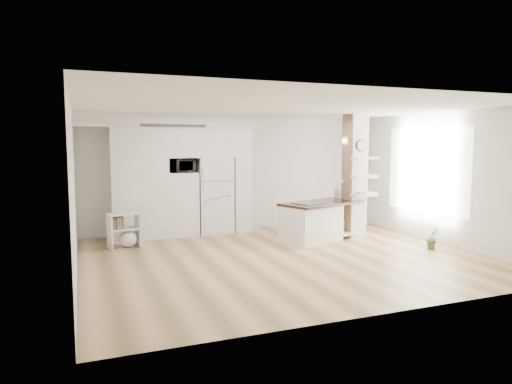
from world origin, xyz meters
TOP-DOWN VIEW (x-y plane):
  - floor at (0.00, 0.00)m, footprint 7.00×6.00m
  - room at (0.00, 0.00)m, footprint 7.04×6.04m
  - cabinet_wall at (-1.45, 2.67)m, footprint 4.00×0.71m
  - refrigerator at (-0.53, 2.68)m, footprint 0.78×0.69m
  - column at (2.38, 1.13)m, footprint 0.69×0.90m
  - window at (3.48, 0.30)m, footprint 0.00×2.40m
  - pendant_light at (1.70, 0.15)m, footprint 0.12×0.12m
  - kitchen_island at (1.21, 1.03)m, footprint 2.01×1.42m
  - bookshelf at (-2.60, 1.81)m, footprint 0.64×0.45m
  - floor_plant_a at (3.00, -0.48)m, footprint 0.29×0.25m
  - floor_plant_b at (3.00, 2.50)m, footprint 0.30×0.30m
  - microwave at (-1.27, 2.62)m, footprint 0.54×0.37m
  - shelf_plant at (2.63, 1.30)m, footprint 0.27×0.23m
  - decor_bowl at (2.30, 0.90)m, footprint 0.22×0.22m

SIDE VIEW (x-z plane):
  - floor at x=0.00m, z-range -0.01..0.01m
  - floor_plant_a at x=3.00m, z-range 0.00..0.44m
  - floor_plant_b at x=3.00m, z-range 0.00..0.51m
  - bookshelf at x=-2.60m, z-range -0.04..0.65m
  - kitchen_island at x=1.21m, z-range -0.26..1.13m
  - refrigerator at x=-0.53m, z-range 0.00..1.75m
  - decor_bowl at x=2.30m, z-range 0.98..1.03m
  - column at x=2.38m, z-range 0.00..2.70m
  - window at x=3.48m, z-range 0.30..2.70m
  - cabinet_wall at x=-1.45m, z-range 0.16..2.86m
  - shelf_plant at x=2.63m, z-range 1.38..1.67m
  - microwave at x=-1.27m, z-range 1.42..1.72m
  - room at x=0.00m, z-range 0.50..3.22m
  - pendant_light at x=1.70m, z-range 2.07..2.17m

